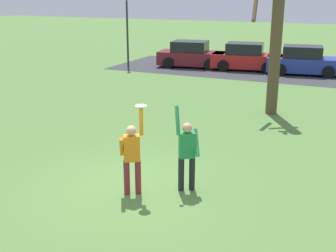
{
  "coord_description": "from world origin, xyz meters",
  "views": [
    {
      "loc": [
        4.79,
        -8.36,
        4.49
      ],
      "look_at": [
        0.73,
        0.54,
        1.48
      ],
      "focal_mm": 46.85,
      "sensor_mm": 36.0,
      "label": 1
    }
  ],
  "objects_px": {
    "person_catcher": "(132,154)",
    "parked_car_red": "(246,58)",
    "person_defender": "(187,151)",
    "parked_car_blue": "(304,61)",
    "bare_tree_tall": "(275,34)",
    "parked_car_maroon": "(192,55)",
    "frisbee_disc": "(141,106)",
    "lamppost_by_lot": "(127,25)"
  },
  "relations": [
    {
      "from": "person_catcher",
      "to": "parked_car_red",
      "type": "distance_m",
      "value": 17.7
    },
    {
      "from": "person_defender",
      "to": "parked_car_blue",
      "type": "distance_m",
      "value": 16.81
    },
    {
      "from": "parked_car_red",
      "to": "bare_tree_tall",
      "type": "bearing_deg",
      "value": -78.24
    },
    {
      "from": "person_defender",
      "to": "parked_car_maroon",
      "type": "xyz_separation_m",
      "value": [
        -6.4,
        16.53,
        -0.25
      ]
    },
    {
      "from": "person_defender",
      "to": "frisbee_disc",
      "type": "distance_m",
      "value": 1.53
    },
    {
      "from": "frisbee_disc",
      "to": "parked_car_maroon",
      "type": "height_order",
      "value": "frisbee_disc"
    },
    {
      "from": "person_defender",
      "to": "frisbee_disc",
      "type": "xyz_separation_m",
      "value": [
        -0.87,
        -0.58,
        1.11
      ]
    },
    {
      "from": "person_defender",
      "to": "parked_car_blue",
      "type": "bearing_deg",
      "value": -124.99
    },
    {
      "from": "lamppost_by_lot",
      "to": "parked_car_blue",
      "type": "bearing_deg",
      "value": 11.49
    },
    {
      "from": "parked_car_red",
      "to": "parked_car_blue",
      "type": "distance_m",
      "value": 3.32
    },
    {
      "from": "parked_car_red",
      "to": "parked_car_blue",
      "type": "xyz_separation_m",
      "value": [
        3.32,
        -0.07,
        0.0
      ]
    },
    {
      "from": "parked_car_maroon",
      "to": "lamppost_by_lot",
      "type": "bearing_deg",
      "value": -161.2
    },
    {
      "from": "person_catcher",
      "to": "parked_car_maroon",
      "type": "xyz_separation_m",
      "value": [
        -5.35,
        17.24,
        -0.25
      ]
    },
    {
      "from": "parked_car_maroon",
      "to": "parked_car_blue",
      "type": "distance_m",
      "value": 6.69
    },
    {
      "from": "parked_car_red",
      "to": "bare_tree_tall",
      "type": "height_order",
      "value": "bare_tree_tall"
    },
    {
      "from": "frisbee_disc",
      "to": "bare_tree_tall",
      "type": "distance_m",
      "value": 8.39
    },
    {
      "from": "frisbee_disc",
      "to": "parked_car_red",
      "type": "xyz_separation_m",
      "value": [
        -2.17,
        17.47,
        -1.37
      ]
    },
    {
      "from": "frisbee_disc",
      "to": "parked_car_maroon",
      "type": "relative_size",
      "value": 0.06
    },
    {
      "from": "parked_car_red",
      "to": "parked_car_blue",
      "type": "relative_size",
      "value": 1.0
    },
    {
      "from": "parked_car_red",
      "to": "lamppost_by_lot",
      "type": "height_order",
      "value": "lamppost_by_lot"
    },
    {
      "from": "frisbee_disc",
      "to": "parked_car_blue",
      "type": "xyz_separation_m",
      "value": [
        1.15,
        17.39,
        -1.37
      ]
    },
    {
      "from": "parked_car_maroon",
      "to": "bare_tree_tall",
      "type": "distance_m",
      "value": 11.35
    },
    {
      "from": "person_catcher",
      "to": "parked_car_red",
      "type": "height_order",
      "value": "person_catcher"
    },
    {
      "from": "parked_car_maroon",
      "to": "lamppost_by_lot",
      "type": "distance_m",
      "value": 4.34
    },
    {
      "from": "parked_car_red",
      "to": "bare_tree_tall",
      "type": "relative_size",
      "value": 0.7
    },
    {
      "from": "person_catcher",
      "to": "frisbee_disc",
      "type": "xyz_separation_m",
      "value": [
        0.19,
        0.13,
        1.11
      ]
    },
    {
      "from": "parked_car_maroon",
      "to": "parked_car_red",
      "type": "xyz_separation_m",
      "value": [
        3.36,
        0.35,
        0.0
      ]
    },
    {
      "from": "person_defender",
      "to": "parked_car_maroon",
      "type": "height_order",
      "value": "person_defender"
    },
    {
      "from": "person_defender",
      "to": "parked_car_red",
      "type": "height_order",
      "value": "person_defender"
    },
    {
      "from": "person_defender",
      "to": "parked_car_red",
      "type": "bearing_deg",
      "value": -113.82
    },
    {
      "from": "person_catcher",
      "to": "person_defender",
      "type": "distance_m",
      "value": 1.27
    },
    {
      "from": "bare_tree_tall",
      "to": "frisbee_disc",
      "type": "bearing_deg",
      "value": -98.21
    },
    {
      "from": "parked_car_maroon",
      "to": "person_defender",
      "type": "bearing_deg",
      "value": -77.13
    },
    {
      "from": "person_defender",
      "to": "bare_tree_tall",
      "type": "xyz_separation_m",
      "value": [
        0.32,
        7.67,
        2.01
      ]
    },
    {
      "from": "person_defender",
      "to": "lamppost_by_lot",
      "type": "distance_m",
      "value": 17.82
    },
    {
      "from": "person_catcher",
      "to": "bare_tree_tall",
      "type": "xyz_separation_m",
      "value": [
        1.38,
        8.38,
        2.01
      ]
    },
    {
      "from": "person_catcher",
      "to": "parked_car_maroon",
      "type": "height_order",
      "value": "person_catcher"
    },
    {
      "from": "parked_car_maroon",
      "to": "parked_car_blue",
      "type": "bearing_deg",
      "value": -5.89
    },
    {
      "from": "parked_car_red",
      "to": "person_defender",
      "type": "bearing_deg",
      "value": -88.1
    },
    {
      "from": "parked_car_maroon",
      "to": "parked_car_blue",
      "type": "xyz_separation_m",
      "value": [
        6.69,
        0.28,
        0.0
      ]
    },
    {
      "from": "parked_car_blue",
      "to": "lamppost_by_lot",
      "type": "height_order",
      "value": "lamppost_by_lot"
    },
    {
      "from": "frisbee_disc",
      "to": "parked_car_red",
      "type": "bearing_deg",
      "value": 97.09
    }
  ]
}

